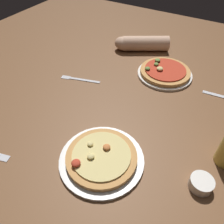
# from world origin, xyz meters

# --- Properties ---
(ground_plane) EXTENTS (2.40, 2.40, 0.03)m
(ground_plane) POSITION_xyz_m (0.00, 0.00, -0.01)
(ground_plane) COLOR brown
(pizza_plate_near) EXTENTS (0.29, 0.29, 0.05)m
(pizza_plate_near) POSITION_xyz_m (0.08, -0.21, 0.02)
(pizza_plate_near) COLOR silver
(pizza_plate_near) RESTS_ON ground_plane
(pizza_plate_far) EXTENTS (0.27, 0.27, 0.05)m
(pizza_plate_far) POSITION_xyz_m (0.08, 0.38, 0.02)
(pizza_plate_far) COLOR silver
(pizza_plate_far) RESTS_ON ground_plane
(ramekin_sauce) EXTENTS (0.07, 0.07, 0.04)m
(ramekin_sauce) POSITION_xyz_m (0.40, -0.13, 0.02)
(ramekin_sauce) COLOR silver
(ramekin_sauce) RESTS_ON ground_plane
(fork_spare) EXTENTS (0.20, 0.07, 0.01)m
(fork_spare) POSITION_xyz_m (-0.27, 0.14, 0.00)
(fork_spare) COLOR silver
(fork_spare) RESTS_ON ground_plane
(diner_arm) EXTENTS (0.30, 0.21, 0.08)m
(diner_arm) POSITION_xyz_m (-0.13, 0.55, 0.04)
(diner_arm) COLOR tan
(diner_arm) RESTS_ON ground_plane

